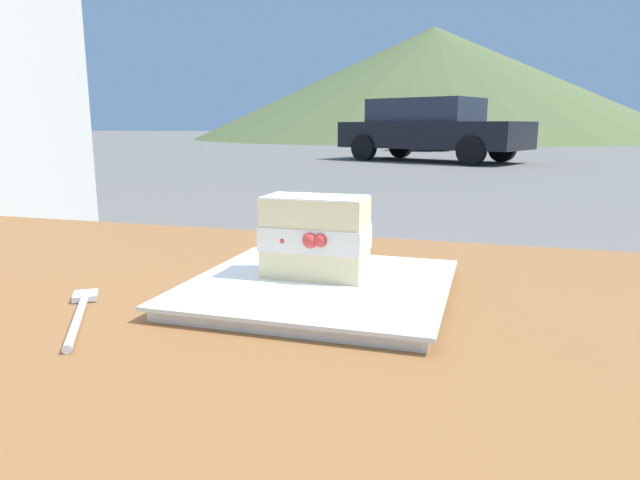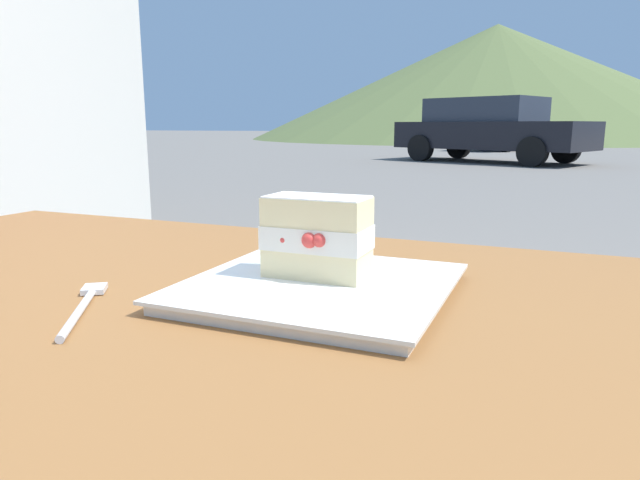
# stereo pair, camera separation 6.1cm
# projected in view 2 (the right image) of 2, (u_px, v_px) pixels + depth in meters

# --- Properties ---
(patio_table) EXTENTS (1.68, 0.80, 0.69)m
(patio_table) POSITION_uv_depth(u_px,v_px,m) (317.00, 397.00, 0.57)
(patio_table) COLOR brown
(patio_table) RESTS_ON ground
(dessert_plate) EXTENTS (0.28, 0.28, 0.02)m
(dessert_plate) POSITION_uv_depth(u_px,v_px,m) (320.00, 287.00, 0.62)
(dessert_plate) COLOR white
(dessert_plate) RESTS_ON patio_table
(cake_slice) EXTENTS (0.12, 0.07, 0.09)m
(cake_slice) POSITION_uv_depth(u_px,v_px,m) (317.00, 237.00, 0.63)
(cake_slice) COLOR beige
(cake_slice) RESTS_ON dessert_plate
(dessert_fork) EXTENTS (0.11, 0.15, 0.01)m
(dessert_fork) POSITION_uv_depth(u_px,v_px,m) (84.00, 305.00, 0.57)
(dessert_fork) COLOR silver
(dessert_fork) RESTS_ON patio_table
(parked_car_near) EXTENTS (4.85, 3.41, 1.52)m
(parked_car_near) POSITION_uv_depth(u_px,v_px,m) (490.00, 129.00, 13.53)
(parked_car_near) COLOR black
(parked_car_near) RESTS_ON ground
(parked_car_far) EXTENTS (3.23, 4.38, 1.44)m
(parked_car_far) POSITION_uv_depth(u_px,v_px,m) (506.00, 129.00, 19.99)
(parked_car_far) COLOR navy
(parked_car_far) RESTS_ON ground
(distant_hill) EXTENTS (31.95, 31.95, 7.30)m
(distant_hill) POSITION_uv_depth(u_px,v_px,m) (495.00, 82.00, 37.11)
(distant_hill) COLOR #60703D
(distant_hill) RESTS_ON ground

